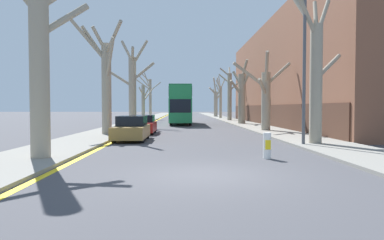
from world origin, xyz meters
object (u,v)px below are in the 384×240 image
object	(u,v)px
street_tree_left_1	(105,80)
street_tree_right_2	(242,96)
parked_car_1	(142,125)
street_tree_right_5	(216,101)
parked_car_0	(132,129)
street_tree_right_0	(315,71)
street_tree_right_4	(220,99)
street_tree_left_3	(144,102)
double_decker_bus	(181,103)
traffic_bollard	(267,146)
street_tree_left_0	(40,52)
street_tree_right_3	(230,94)
lamp_post	(302,61)
street_tree_left_4	(150,96)
street_tree_left_2	(132,86)
street_tree_right_1	(265,96)

from	to	relation	value
street_tree_left_1	street_tree_right_2	world-z (taller)	street_tree_left_1
street_tree_left_1	parked_car_1	world-z (taller)	street_tree_left_1
street_tree_right_5	parked_car_0	bearing A→B (deg)	-101.08
street_tree_right_0	parked_car_0	size ratio (longest dim) A/B	2.00
street_tree_right_2	street_tree_right_4	size ratio (longest dim) A/B	0.97
street_tree_left_3	street_tree_right_0	distance (m)	31.57
street_tree_left_1	street_tree_left_3	xyz separation A→B (m)	(-0.01, 22.93, -1.11)
double_decker_bus	traffic_bollard	bearing A→B (deg)	-82.77
street_tree_right_4	parked_car_0	bearing A→B (deg)	-103.64
street_tree_right_2	street_tree_right_0	bearing A→B (deg)	-89.96
street_tree_left_0	street_tree_right_3	distance (m)	38.96
street_tree_right_5	double_decker_bus	distance (m)	31.09
street_tree_right_0	street_tree_right_4	world-z (taller)	street_tree_right_0
street_tree_right_0	parked_car_1	bearing A→B (deg)	140.28
street_tree_right_5	lamp_post	size ratio (longest dim) A/B	1.07
parked_car_1	street_tree_right_0	bearing A→B (deg)	-39.72
street_tree_left_1	street_tree_left_4	distance (m)	33.78
street_tree_left_2	parked_car_0	world-z (taller)	street_tree_left_2
street_tree_right_2	lamp_post	bearing A→B (deg)	-92.14
street_tree_left_4	traffic_bollard	world-z (taller)	street_tree_left_4
street_tree_left_3	lamp_post	size ratio (longest dim) A/B	0.66
street_tree_left_0	street_tree_left_2	bearing A→B (deg)	89.95
street_tree_right_2	lamp_post	world-z (taller)	lamp_post
street_tree_right_3	street_tree_left_4	bearing A→B (deg)	148.18
street_tree_right_3	parked_car_1	size ratio (longest dim) A/B	2.06
street_tree_left_0	lamp_post	distance (m)	11.89
street_tree_right_2	double_decker_bus	bearing A→B (deg)	172.98
street_tree_left_4	street_tree_left_3	bearing A→B (deg)	-88.68
street_tree_right_4	parked_car_0	distance (m)	40.77
street_tree_right_0	double_decker_bus	xyz separation A→B (m)	(-7.01, 22.59, -1.32)
street_tree_right_5	parked_car_0	world-z (taller)	street_tree_right_5
street_tree_left_4	street_tree_right_4	xyz separation A→B (m)	(12.13, 2.40, -0.45)
street_tree_left_3	street_tree_right_5	bearing A→B (deg)	63.02
street_tree_left_2	lamp_post	xyz separation A→B (m)	(11.07, -18.33, 0.14)
parked_car_1	lamp_post	size ratio (longest dim) A/B	0.52
street_tree_right_3	street_tree_right_4	xyz separation A→B (m)	(-0.26, 10.08, -0.43)
street_tree_right_0	street_tree_right_1	world-z (taller)	street_tree_right_0
street_tree_left_0	double_decker_bus	distance (m)	27.81
street_tree_right_0	street_tree_left_2	bearing A→B (deg)	123.71
street_tree_right_3	traffic_bollard	world-z (taller)	street_tree_right_3
street_tree_left_4	street_tree_right_1	distance (m)	32.42
parked_car_0	street_tree_right_4	bearing A→B (deg)	76.36
street_tree_right_2	street_tree_left_3	bearing A→B (deg)	148.36
street_tree_left_2	street_tree_right_0	distance (m)	21.48
street_tree_right_1	parked_car_1	distance (m)	10.07
double_decker_bus	parked_car_0	bearing A→B (deg)	-98.00
street_tree_left_0	traffic_bollard	size ratio (longest dim) A/B	7.68
street_tree_right_5	lamp_post	xyz separation A→B (m)	(-0.85, -53.34, 1.04)
street_tree_right_0	street_tree_right_1	size ratio (longest dim) A/B	1.37
street_tree_right_4	parked_car_1	world-z (taller)	street_tree_right_4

